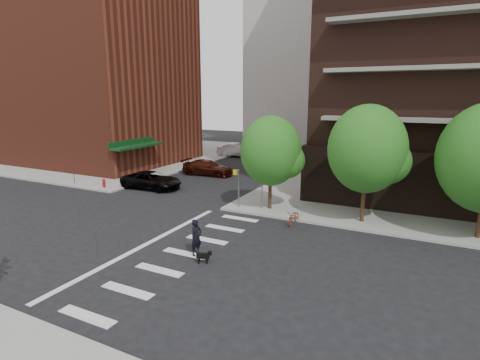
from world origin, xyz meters
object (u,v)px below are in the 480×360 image
parked_car_maroon (208,168)px  parked_car_silver (238,150)px  scooter (293,217)px  fire_hydrant (104,183)px  parked_car_black (151,180)px  dog_walker (196,238)px

parked_car_maroon → parked_car_silver: size_ratio=0.98×
parked_car_maroon → scooter: size_ratio=2.98×
fire_hydrant → parked_car_black: parked_car_black is taller
scooter → fire_hydrant: bearing=178.1°
parked_car_silver → scooter: 25.88m
fire_hydrant → dog_walker: dog_walker is taller
parked_car_silver → parked_car_black: bearing=178.0°
parked_car_black → scooter: 13.84m
parked_car_silver → scooter: size_ratio=3.05×
dog_walker → scooter: bearing=-12.1°
dog_walker → parked_car_silver: bearing=34.1°
dog_walker → parked_car_black: bearing=59.1°
fire_hydrant → parked_car_silver: size_ratio=0.14×
dog_walker → fire_hydrant: bearing=72.5°
parked_car_black → parked_car_maroon: size_ratio=1.01×
parked_car_maroon → scooter: parked_car_maroon is taller
parked_car_maroon → parked_car_silver: 11.59m
fire_hydrant → parked_car_maroon: parked_car_maroon is taller
scooter → parked_car_black: bearing=168.9°
fire_hydrant → parked_car_black: (3.39, 1.94, 0.16)m
parked_car_black → scooter: bearing=-106.3°
fire_hydrant → parked_car_maroon: size_ratio=0.14×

